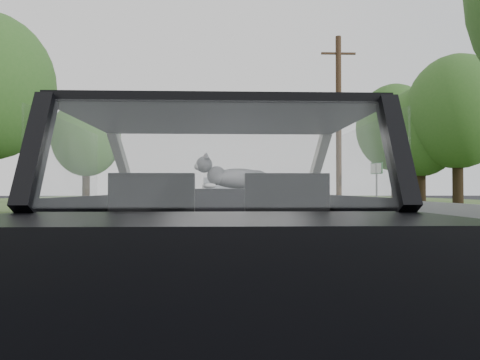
{
  "coord_description": "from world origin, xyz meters",
  "views": [
    {
      "loc": [
        0.02,
        -3.19,
        0.99
      ],
      "look_at": [
        0.15,
        0.51,
        1.07
      ],
      "focal_mm": 35.0,
      "sensor_mm": 36.0,
      "label": 1
    }
  ],
  "objects": [
    {
      "name": "cat",
      "position": [
        0.15,
        0.66,
        1.09
      ],
      "size": [
        0.67,
        0.33,
        0.29
      ],
      "primitive_type": "ellipsoid",
      "rotation": [
        0.0,
        0.0,
        0.21
      ],
      "color": "slate",
      "rests_on": "dashboard"
    },
    {
      "name": "guardrail",
      "position": [
        4.3,
        10.0,
        0.58
      ],
      "size": [
        0.05,
        90.0,
        0.32
      ],
      "primitive_type": "cube",
      "color": "#9C9EA3",
      "rests_on": "ground"
    },
    {
      "name": "subject_car",
      "position": [
        0.0,
        0.0,
        0.72
      ],
      "size": [
        1.8,
        4.0,
        1.45
      ],
      "primitive_type": "cube",
      "color": "black",
      "rests_on": "ground"
    },
    {
      "name": "tree_6",
      "position": [
        -9.05,
        28.18,
        3.41
      ],
      "size": [
        5.98,
        5.98,
        6.82
      ],
      "primitive_type": null,
      "rotation": [
        0.0,
        0.0,
        0.44
      ],
      "color": "#2E5920",
      "rests_on": "ground"
    },
    {
      "name": "other_car",
      "position": [
        -0.17,
        23.57,
        0.84
      ],
      "size": [
        2.45,
        5.29,
        1.69
      ],
      "primitive_type": "imported",
      "rotation": [
        0.0,
        0.0,
        0.08
      ],
      "color": "#ACB1BB",
      "rests_on": "ground"
    },
    {
      "name": "steering_wheel",
      "position": [
        -0.4,
        0.33,
        0.92
      ],
      "size": [
        0.36,
        0.36,
        0.04
      ],
      "primitive_type": "torus",
      "color": "black",
      "rests_on": "dashboard"
    },
    {
      "name": "tree_3",
      "position": [
        13.82,
        33.75,
        4.59
      ],
      "size": [
        6.92,
        6.92,
        9.18
      ],
      "primitive_type": null,
      "rotation": [
        0.0,
        0.0,
        0.15
      ],
      "color": "#2E5920",
      "rests_on": "ground"
    },
    {
      "name": "tree_2",
      "position": [
        10.33,
        20.73,
        3.07
      ],
      "size": [
        4.27,
        4.27,
        6.14
      ],
      "primitive_type": null,
      "rotation": [
        0.0,
        0.0,
        -0.06
      ],
      "color": "#2E5920",
      "rests_on": "ground"
    },
    {
      "name": "utility_pole",
      "position": [
        5.8,
        19.82,
        4.32
      ],
      "size": [
        0.34,
        0.34,
        8.65
      ],
      "primitive_type": "cylinder",
      "rotation": [
        0.0,
        0.0,
        -0.22
      ],
      "color": "#372217",
      "rests_on": "ground"
    },
    {
      "name": "tree_1",
      "position": [
        11.57,
        19.33,
        3.71
      ],
      "size": [
        6.28,
        6.28,
        7.43
      ],
      "primitive_type": null,
      "rotation": [
        0.0,
        0.0,
        -0.35
      ],
      "color": "#2E5920",
      "rests_on": "ground"
    },
    {
      "name": "dashboard",
      "position": [
        0.0,
        0.62,
        0.85
      ],
      "size": [
        1.58,
        0.45,
        0.3
      ],
      "primitive_type": "cube",
      "color": "black",
      "rests_on": "subject_car"
    },
    {
      "name": "passenger_seat",
      "position": [
        0.4,
        -0.29,
        0.88
      ],
      "size": [
        0.5,
        0.72,
        0.42
      ],
      "primitive_type": "cube",
      "color": "black",
      "rests_on": "subject_car"
    },
    {
      "name": "ground",
      "position": [
        0.0,
        0.0,
        0.0
      ],
      "size": [
        140.0,
        140.0,
        0.0
      ],
      "primitive_type": "plane",
      "color": "#2F3036",
      "rests_on": "ground"
    },
    {
      "name": "highway_sign",
      "position": [
        7.42,
        19.01,
        1.14
      ],
      "size": [
        0.35,
        0.9,
        2.28
      ],
      "primitive_type": "cube",
      "rotation": [
        0.0,
        0.0,
        0.3
      ],
      "color": "#15581E",
      "rests_on": "ground"
    },
    {
      "name": "driver_seat",
      "position": [
        -0.4,
        -0.29,
        0.88
      ],
      "size": [
        0.5,
        0.72,
        0.42
      ],
      "primitive_type": "cube",
      "color": "black",
      "rests_on": "subject_car"
    }
  ]
}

